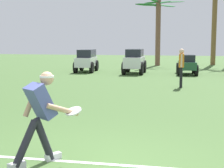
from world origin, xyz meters
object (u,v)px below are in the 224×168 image
frisbee_in_flight (73,111)px  palm_tree_left_of_centre (215,10)px  frisbee_thrower (40,112)px  palm_tree_far_left (158,25)px  parked_car_slot_c (187,64)px  teammate_near_sideline (181,64)px  parked_car_slot_a (86,60)px  parked_car_slot_b (135,61)px

frisbee_in_flight → palm_tree_left_of_centre: 23.44m
frisbee_thrower → palm_tree_far_left: 21.67m
parked_car_slot_c → teammate_near_sideline: bearing=-92.6°
parked_car_slot_a → parked_car_slot_b: parked_car_slot_b is taller
palm_tree_left_of_centre → parked_car_slot_b: bearing=-120.7°
teammate_near_sideline → palm_tree_left_of_centre: bearing=80.7°
teammate_near_sideline → parked_car_slot_a: 8.39m
frisbee_thrower → teammate_near_sideline: 9.42m
frisbee_thrower → palm_tree_left_of_centre: bearing=79.5°
parked_car_slot_a → palm_tree_far_left: palm_tree_far_left is taller
frisbee_in_flight → parked_car_slot_c: (1.81, 14.59, -0.21)m
frisbee_in_flight → palm_tree_far_left: size_ratio=0.07×
frisbee_thrower → parked_car_slot_b: bearing=92.7°
palm_tree_far_left → palm_tree_left_of_centre: bearing=20.5°
parked_car_slot_c → palm_tree_far_left: bearing=107.8°
frisbee_in_flight → parked_car_slot_b: (-1.13, 14.46, -0.03)m
frisbee_in_flight → parked_car_slot_a: (-4.17, 15.07, -0.05)m
palm_tree_far_left → palm_tree_left_of_centre: 4.61m
teammate_near_sideline → parked_car_slot_b: bearing=116.0°
frisbee_thrower → frisbee_in_flight: 0.51m
parked_car_slot_a → parked_car_slot_c: parked_car_slot_a is taller
palm_tree_far_left → frisbee_in_flight: bearing=-89.1°
palm_tree_left_of_centre → teammate_near_sideline: bearing=-99.3°
parked_car_slot_a → parked_car_slot_b: size_ratio=1.05×
teammate_near_sideline → palm_tree_far_left: size_ratio=0.31×
teammate_near_sideline → palm_tree_far_left: 12.67m
frisbee_thrower → frisbee_in_flight: (0.44, 0.26, -0.02)m
teammate_near_sideline → parked_car_slot_b: size_ratio=0.66×
parked_car_slot_a → palm_tree_left_of_centre: palm_tree_left_of_centre is taller
frisbee_in_flight → palm_tree_left_of_centre: (3.85, 22.86, 3.43)m
parked_car_slot_b → parked_car_slot_c: parked_car_slot_b is taller
parked_car_slot_c → frisbee_thrower: bearing=-98.6°
frisbee_in_flight → parked_car_slot_a: 15.63m
palm_tree_left_of_centre → parked_car_slot_a: bearing=-135.8°
frisbee_thrower → parked_car_slot_c: size_ratio=0.62×
parked_car_slot_b → teammate_near_sideline: bearing=-64.0°
teammate_near_sideline → parked_car_slot_a: size_ratio=0.63×
frisbee_thrower → parked_car_slot_c: bearing=81.4°
parked_car_slot_b → palm_tree_far_left: size_ratio=0.47×
teammate_near_sideline → palm_tree_left_of_centre: size_ratio=0.21×
frisbee_thrower → parked_car_slot_b: (-0.69, 14.72, -0.05)m
frisbee_thrower → parked_car_slot_a: size_ratio=0.57×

